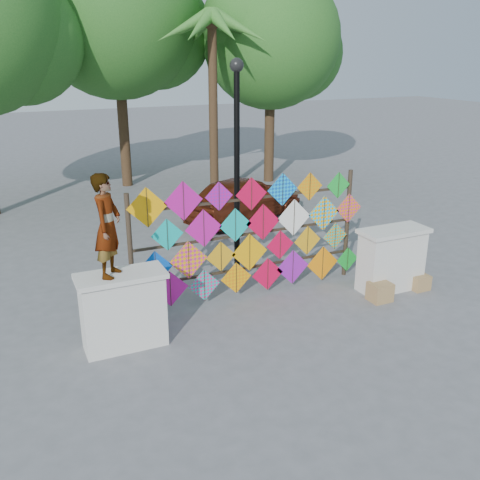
# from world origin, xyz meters

# --- Properties ---
(ground) EXTENTS (80.00, 80.00, 0.00)m
(ground) POSITION_xyz_m (0.00, 0.00, 0.00)
(ground) COLOR slate
(ground) RESTS_ON ground
(parapet_left) EXTENTS (1.40, 0.65, 1.28)m
(parapet_left) POSITION_xyz_m (-2.70, -0.20, 0.65)
(parapet_left) COLOR silver
(parapet_left) RESTS_ON ground
(parapet_right) EXTENTS (1.40, 0.65, 1.28)m
(parapet_right) POSITION_xyz_m (2.70, -0.20, 0.65)
(parapet_right) COLOR silver
(parapet_right) RESTS_ON ground
(kite_rack) EXTENTS (4.89, 0.24, 2.43)m
(kite_rack) POSITION_xyz_m (0.04, 0.73, 1.21)
(kite_rack) COLOR #31261B
(kite_rack) RESTS_ON ground
(tree_mid) EXTENTS (6.30, 5.60, 8.61)m
(tree_mid) POSITION_xyz_m (0.11, 11.03, 5.77)
(tree_mid) COLOR #49311F
(tree_mid) RESTS_ON ground
(tree_east) EXTENTS (5.40, 4.80, 7.42)m
(tree_east) POSITION_xyz_m (5.09, 9.53, 4.99)
(tree_east) COLOR #49311F
(tree_east) RESTS_ON ground
(palm_tree) EXTENTS (3.62, 3.62, 5.83)m
(palm_tree) POSITION_xyz_m (2.20, 8.00, 4.95)
(palm_tree) COLOR #49311F
(palm_tree) RESTS_ON ground
(vendor_woman) EXTENTS (0.64, 0.70, 1.61)m
(vendor_woman) POSITION_xyz_m (-2.84, -0.20, 2.09)
(vendor_woman) COLOR #99999E
(vendor_woman) RESTS_ON parapet_left
(sedan) EXTENTS (4.10, 2.86, 1.29)m
(sedan) POSITION_xyz_m (2.04, 5.35, 0.65)
(sedan) COLOR #5B210F
(sedan) RESTS_ON ground
(lamppost) EXTENTS (0.28, 0.28, 4.46)m
(lamppost) POSITION_xyz_m (0.30, 2.00, 2.69)
(lamppost) COLOR black
(lamppost) RESTS_ON ground
(cardboard_box_near) EXTENTS (0.41, 0.37, 0.37)m
(cardboard_box_near) POSITION_xyz_m (2.17, -0.57, 0.18)
(cardboard_box_near) COLOR #AC7E53
(cardboard_box_near) RESTS_ON ground
(cardboard_box_far) EXTENTS (0.36, 0.33, 0.30)m
(cardboard_box_far) POSITION_xyz_m (3.24, -0.47, 0.15)
(cardboard_box_far) COLOR #AC7E53
(cardboard_box_far) RESTS_ON ground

